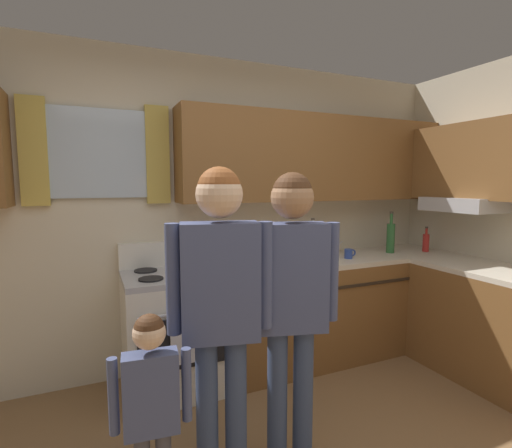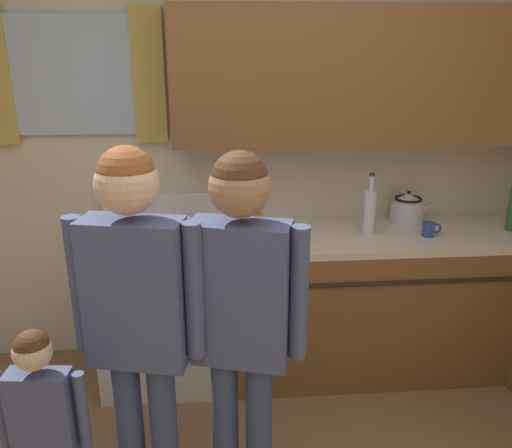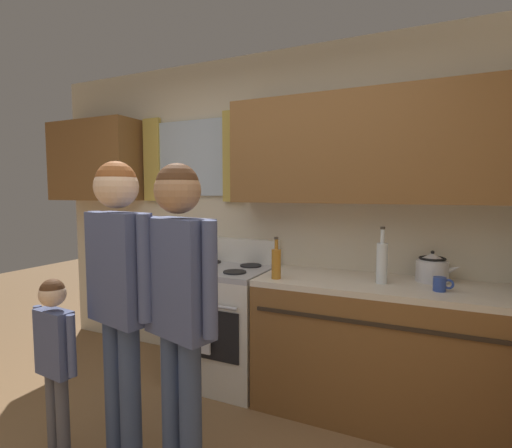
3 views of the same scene
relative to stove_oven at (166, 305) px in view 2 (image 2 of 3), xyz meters
The scene contains 10 objects.
back_wall_unit 1.16m from the stove_oven, 31.34° to the left, with size 4.60×0.42×2.60m.
kitchen_counter_run 1.89m from the stove_oven, 12.76° to the right, with size 2.26×2.09×0.90m.
stove_oven is the anchor object (origin of this frame).
bottle_oil_amber 0.78m from the stove_oven, 19.80° to the right, with size 0.06×0.06×0.29m.
bottle_tall_clear 1.33m from the stove_oven, ahead, with size 0.07×0.07×0.37m.
mug_cobalt_blue 1.61m from the stove_oven, ahead, with size 0.11×0.07×0.08m.
stovetop_kettle 1.59m from the stove_oven, ahead, with size 0.27×0.20×0.21m.
adult_holding_child 1.23m from the stove_oven, 89.58° to the right, with size 0.50×0.24×1.65m.
adult_in_plaid 1.29m from the stove_oven, 70.28° to the right, with size 0.49×0.25×1.62m.
small_child 1.27m from the stove_oven, 105.88° to the right, with size 0.34×0.14×1.03m.
Camera 2 is at (-0.04, -1.32, 1.98)m, focal length 37.05 mm.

